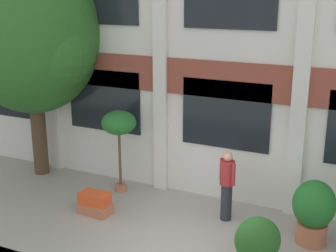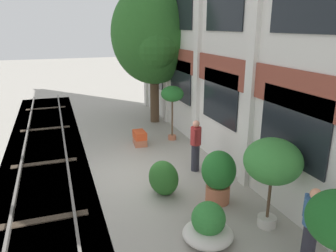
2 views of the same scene
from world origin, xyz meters
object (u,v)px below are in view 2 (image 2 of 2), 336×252
Objects in this scene: broadleaf_tree at (154,37)px; topiary_hedge at (163,178)px; potted_plant_tall_urn at (172,96)px; resident_by_doorway at (196,144)px; potted_plant_glazed_jar at (218,175)px; resident_watching_tracks at (311,225)px; potted_plant_low_pan at (273,163)px; potted_plant_square_trough at (140,138)px; potted_plant_wide_bowl at (208,227)px.

broadleaf_tree is 7.99m from topiary_hedge.
potted_plant_tall_urn is 4.74m from topiary_hedge.
topiary_hedge is (6.94, -1.89, -3.49)m from broadleaf_tree.
potted_plant_tall_urn is at bearing -61.75° from resident_by_doorway.
topiary_hedge is at bearing -23.03° from potted_plant_tall_urn.
potted_plant_glazed_jar is at bearing 54.92° from topiary_hedge.
resident_by_doorway is 4.70m from resident_watching_tracks.
potted_plant_low_pan is at bearing -0.66° from broadleaf_tree.
potted_plant_low_pan is at bearing 12.53° from potted_plant_square_trough.
potted_plant_low_pan is at bearing 92.54° from potted_plant_wide_bowl.
potted_plant_glazed_jar is 2.76m from resident_watching_tracks.
potted_plant_square_trough is at bearing 174.56° from topiary_hedge.
broadleaf_tree reaches higher than resident_watching_tracks.
potted_plant_wide_bowl is 1.98m from potted_plant_low_pan.
resident_watching_tracks is at bearing 25.98° from topiary_hedge.
potted_plant_square_trough is 4.09m from topiary_hedge.
broadleaf_tree is 10.05m from potted_plant_wide_bowl.
potted_plant_low_pan is (6.40, 0.00, -0.23)m from potted_plant_tall_urn.
resident_watching_tracks is at bearing -1.96° from potted_plant_low_pan.
resident_by_doorway is at bearing 160.44° from potted_plant_wide_bowl.
topiary_hedge is at bearing 72.31° from resident_by_doorway.
potted_plant_tall_urn is 5.17m from potted_plant_glazed_jar.
potted_plant_wide_bowl is 1.13× the size of topiary_hedge.
resident_by_doorway reaches higher than topiary_hedge.
potted_plant_tall_urn is at bearing 173.62° from potted_plant_glazed_jar.
potted_plant_square_trough is (-6.35, 0.15, -0.11)m from potted_plant_wide_bowl.
potted_plant_low_pan is 2.20× the size of topiary_hedge.
potted_plant_square_trough is 3.19m from resident_by_doorway.
potted_plant_low_pan reaches higher than potted_plant_glazed_jar.
potted_plant_wide_bowl is 0.51× the size of potted_plant_low_pan.
resident_by_doorway is (-1.98, 0.23, 0.12)m from potted_plant_glazed_jar.
potted_plant_wide_bowl is at bearing -13.42° from potted_plant_tall_urn.
broadleaf_tree is at bearing 169.83° from potted_plant_wide_bowl.
potted_plant_tall_urn reaches higher than potted_plant_wide_bowl.
potted_plant_square_trough is (2.87, -1.50, -3.72)m from broadleaf_tree.
potted_plant_square_trough is 0.50× the size of resident_by_doorway.
resident_by_doorway is at bearing 19.82° from potted_plant_square_trough.
potted_plant_wide_bowl is 0.66× the size of resident_by_doorway.
potted_plant_glazed_jar is at bearing -157.40° from potted_plant_low_pan.
resident_by_doorway is 1.72× the size of topiary_hedge.
broadleaf_tree is at bearing 164.77° from topiary_hedge.
potted_plant_wide_bowl is 2.04m from resident_watching_tracks.
topiary_hedge is at bearing -5.44° from potted_plant_square_trough.
potted_plant_glazed_jar is at bearing -4.94° from broadleaf_tree.
potted_plant_low_pan is 1.28× the size of resident_by_doorway.
resident_watching_tracks reaches higher than potted_plant_wide_bowl.
potted_plant_low_pan is at bearing 130.19° from resident_by_doorway.
broadleaf_tree reaches higher than potted_plant_low_pan.
potted_plant_square_trough is at bearing -85.10° from potted_plant_tall_urn.
potted_plant_square_trough is at bearing -170.44° from potted_plant_glazed_jar.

